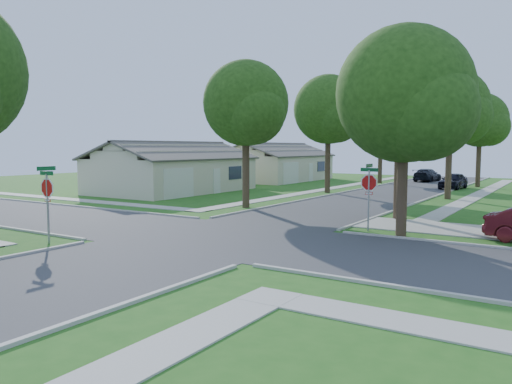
{
  "coord_description": "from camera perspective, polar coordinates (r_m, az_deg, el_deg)",
  "views": [
    {
      "loc": [
        12.29,
        -16.4,
        3.7
      ],
      "look_at": [
        -0.33,
        3.32,
        1.6
      ],
      "focal_mm": 35.0,
      "sensor_mm": 36.0,
      "label": 1
    }
  ],
  "objects": [
    {
      "name": "ground",
      "position": [
        20.83,
        -4.19,
        -5.12
      ],
      "size": [
        100.0,
        100.0,
        0.0
      ],
      "primitive_type": "plane",
      "color": "#225918",
      "rests_on": "ground"
    },
    {
      "name": "road_ns",
      "position": [
        20.82,
        -4.19,
        -5.11
      ],
      "size": [
        7.0,
        100.0,
        0.02
      ],
      "primitive_type": "cube",
      "color": "#333335",
      "rests_on": "ground"
    },
    {
      "name": "sidewalk_ne",
      "position": [
        43.01,
        24.21,
        -0.23
      ],
      "size": [
        1.2,
        40.0,
        0.04
      ],
      "primitive_type": "cube",
      "color": "#9E9B91",
      "rests_on": "ground"
    },
    {
      "name": "sidewalk_nw",
      "position": [
        46.36,
        9.13,
        0.51
      ],
      "size": [
        1.2,
        40.0,
        0.04
      ],
      "primitive_type": "cube",
      "color": "#9E9B91",
      "rests_on": "ground"
    },
    {
      "name": "driveway",
      "position": [
        24.19,
        21.81,
        -3.98
      ],
      "size": [
        8.8,
        3.6,
        0.05
      ],
      "primitive_type": "cube",
      "color": "#9E9B91",
      "rests_on": "ground"
    },
    {
      "name": "stop_sign_sw",
      "position": [
        20.7,
        -22.76,
        0.1
      ],
      "size": [
        1.05,
        0.8,
        2.98
      ],
      "color": "gray",
      "rests_on": "ground"
    },
    {
      "name": "stop_sign_ne",
      "position": [
        22.49,
        12.79,
        0.74
      ],
      "size": [
        1.05,
        0.8,
        2.98
      ],
      "color": "gray",
      "rests_on": "ground"
    },
    {
      "name": "tree_e_near",
      "position": [
        26.57,
        16.25,
        9.12
      ],
      "size": [
        4.97,
        4.8,
        8.28
      ],
      "color": "#38281C",
      "rests_on": "ground"
    },
    {
      "name": "tree_e_mid",
      "position": [
        38.24,
        21.43,
        8.6
      ],
      "size": [
        5.59,
        5.4,
        9.21
      ],
      "color": "#38281C",
      "rests_on": "ground"
    },
    {
      "name": "tree_e_far",
      "position": [
        51.02,
        24.29,
        7.24
      ],
      "size": [
        5.17,
        5.0,
        8.72
      ],
      "color": "#38281C",
      "rests_on": "ground"
    },
    {
      "name": "tree_w_near",
      "position": [
        30.63,
        -1.09,
        9.65
      ],
      "size": [
        5.38,
        5.2,
        8.97
      ],
      "color": "#38281C",
      "rests_on": "ground"
    },
    {
      "name": "tree_w_mid",
      "position": [
        41.15,
        8.34,
        8.96
      ],
      "size": [
        5.8,
        5.6,
        9.56
      ],
      "color": "#38281C",
      "rests_on": "ground"
    },
    {
      "name": "tree_w_far",
      "position": [
        53.21,
        14.13,
        6.92
      ],
      "size": [
        4.76,
        4.6,
        8.04
      ],
      "color": "#38281C",
      "rests_on": "ground"
    },
    {
      "name": "tree_ne_corner",
      "position": [
        21.53,
        16.75,
        9.95
      ],
      "size": [
        5.8,
        5.6,
        8.66
      ],
      "color": "#38281C",
      "rests_on": "ground"
    },
    {
      "name": "house_nw_near",
      "position": [
        42.31,
        -9.4,
        2.1
      ],
      "size": [
        8.42,
        13.6,
        4.23
      ],
      "color": "beige",
      "rests_on": "ground"
    },
    {
      "name": "house_nw_far",
      "position": [
        56.1,
        2.31,
        2.89
      ],
      "size": [
        8.42,
        13.6,
        4.23
      ],
      "color": "beige",
      "rests_on": "ground"
    },
    {
      "name": "car_curb_east",
      "position": [
        47.91,
        21.61,
        1.21
      ],
      "size": [
        2.06,
        4.39,
        1.45
      ],
      "primitive_type": "imported",
      "rotation": [
        0.0,
        0.0,
        -0.08
      ],
      "color": "black",
      "rests_on": "ground"
    },
    {
      "name": "car_curb_west",
      "position": [
        57.32,
        18.96,
        1.84
      ],
      "size": [
        2.26,
        4.89,
        1.38
      ],
      "primitive_type": "imported",
      "rotation": [
        0.0,
        0.0,
        3.07
      ],
      "color": "black",
      "rests_on": "ground"
    }
  ]
}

